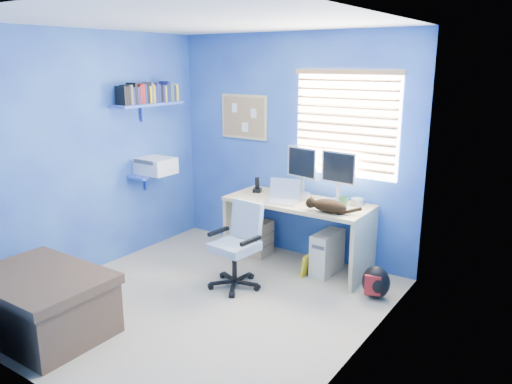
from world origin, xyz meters
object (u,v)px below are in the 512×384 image
Objects in this scene: desk at (297,234)px; tower_pc at (327,253)px; cat at (329,206)px; laptop at (282,192)px; office_chair at (237,256)px.

desk is 0.39m from tower_pc.
tower_pc is at bearing 104.76° from cat.
cat reaches higher than desk.
cat is at bearing -20.08° from laptop.
cat is (0.46, -0.19, 0.43)m from desk.
laptop is at bearing 163.23° from cat.
desk is at bearing -176.14° from tower_pc.
desk is 4.74× the size of laptop.
tower_pc is (0.48, 0.15, -0.62)m from laptop.
cat is at bearing -22.65° from desk.
laptop is 0.73× the size of tower_pc.
laptop reaches higher than office_chair.
cat reaches higher than office_chair.
cat is at bearing -60.83° from tower_pc.
cat is at bearing 39.31° from office_chair.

